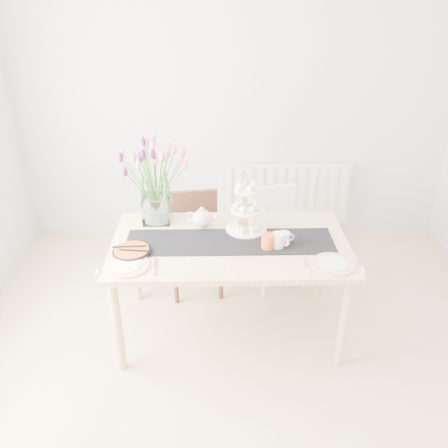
{
  "coord_description": "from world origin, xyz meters",
  "views": [
    {
      "loc": [
        -0.19,
        -1.99,
        2.37
      ],
      "look_at": [
        -0.14,
        0.71,
        0.92
      ],
      "focal_mm": 38.0,
      "sensor_mm": 36.0,
      "label": 1
    }
  ],
  "objects_px": {
    "teapot": "(202,218)",
    "cake_stand": "(247,215)",
    "radiator": "(287,194)",
    "chair_white": "(275,229)",
    "mug_orange": "(268,242)",
    "plate_right": "(333,264)",
    "dining_table": "(230,252)",
    "tart_tin": "(132,251)",
    "tulip_vase": "(154,171)",
    "cream_jug": "(284,238)",
    "plate_left": "(127,266)",
    "chair_brown": "(195,235)",
    "mug_white": "(278,241)"
  },
  "relations": [
    {
      "from": "mug_orange",
      "to": "dining_table",
      "type": "bearing_deg",
      "value": 135.34
    },
    {
      "from": "chair_brown",
      "to": "cake_stand",
      "type": "xyz_separation_m",
      "value": [
        0.39,
        -0.44,
        0.4
      ]
    },
    {
      "from": "dining_table",
      "to": "chair_brown",
      "type": "relative_size",
      "value": 1.97
    },
    {
      "from": "chair_brown",
      "to": "tulip_vase",
      "type": "height_order",
      "value": "tulip_vase"
    },
    {
      "from": "plate_left",
      "to": "cream_jug",
      "type": "bearing_deg",
      "value": 14.38
    },
    {
      "from": "dining_table",
      "to": "tulip_vase",
      "type": "xyz_separation_m",
      "value": [
        -0.52,
        0.32,
        0.47
      ]
    },
    {
      "from": "tulip_vase",
      "to": "plate_left",
      "type": "distance_m",
      "value": 0.73
    },
    {
      "from": "teapot",
      "to": "plate_left",
      "type": "relative_size",
      "value": 0.82
    },
    {
      "from": "radiator",
      "to": "plate_left",
      "type": "bearing_deg",
      "value": -125.97
    },
    {
      "from": "cake_stand",
      "to": "mug_orange",
      "type": "relative_size",
      "value": 4.12
    },
    {
      "from": "mug_white",
      "to": "plate_right",
      "type": "relative_size",
      "value": 0.39
    },
    {
      "from": "chair_white",
      "to": "plate_left",
      "type": "bearing_deg",
      "value": -151.26
    },
    {
      "from": "cream_jug",
      "to": "mug_white",
      "type": "xyz_separation_m",
      "value": [
        -0.05,
        -0.04,
        0.01
      ]
    },
    {
      "from": "chair_white",
      "to": "mug_white",
      "type": "bearing_deg",
      "value": -111.04
    },
    {
      "from": "teapot",
      "to": "mug_white",
      "type": "xyz_separation_m",
      "value": [
        0.5,
        -0.29,
        -0.02
      ]
    },
    {
      "from": "dining_table",
      "to": "mug_orange",
      "type": "xyz_separation_m",
      "value": [
        0.25,
        -0.08,
        0.13
      ]
    },
    {
      "from": "cake_stand",
      "to": "tart_tin",
      "type": "height_order",
      "value": "cake_stand"
    },
    {
      "from": "chair_white",
      "to": "plate_right",
      "type": "relative_size",
      "value": 3.04
    },
    {
      "from": "tulip_vase",
      "to": "mug_orange",
      "type": "height_order",
      "value": "tulip_vase"
    },
    {
      "from": "radiator",
      "to": "dining_table",
      "type": "distance_m",
      "value": 1.56
    },
    {
      "from": "cake_stand",
      "to": "plate_right",
      "type": "distance_m",
      "value": 0.7
    },
    {
      "from": "mug_orange",
      "to": "chair_brown",
      "type": "bearing_deg",
      "value": 101.02
    },
    {
      "from": "chair_white",
      "to": "teapot",
      "type": "distance_m",
      "value": 0.84
    },
    {
      "from": "teapot",
      "to": "tart_tin",
      "type": "height_order",
      "value": "teapot"
    },
    {
      "from": "dining_table",
      "to": "plate_right",
      "type": "distance_m",
      "value": 0.7
    },
    {
      "from": "tulip_vase",
      "to": "teapot",
      "type": "distance_m",
      "value": 0.47
    },
    {
      "from": "chair_white",
      "to": "teapot",
      "type": "height_order",
      "value": "teapot"
    },
    {
      "from": "chair_white",
      "to": "plate_right",
      "type": "height_order",
      "value": "chair_white"
    },
    {
      "from": "cream_jug",
      "to": "mug_orange",
      "type": "bearing_deg",
      "value": -162.85
    },
    {
      "from": "chair_white",
      "to": "mug_white",
      "type": "relative_size",
      "value": 7.86
    },
    {
      "from": "radiator",
      "to": "plate_right",
      "type": "height_order",
      "value": "plate_right"
    },
    {
      "from": "cake_stand",
      "to": "cream_jug",
      "type": "xyz_separation_m",
      "value": [
        0.24,
        -0.2,
        -0.08
      ]
    },
    {
      "from": "mug_white",
      "to": "plate_right",
      "type": "distance_m",
      "value": 0.39
    },
    {
      "from": "tulip_vase",
      "to": "plate_right",
      "type": "xyz_separation_m",
      "value": [
        1.15,
        -0.62,
        -0.39
      ]
    },
    {
      "from": "radiator",
      "to": "chair_white",
      "type": "height_order",
      "value": "chair_white"
    },
    {
      "from": "cake_stand",
      "to": "mug_orange",
      "type": "height_order",
      "value": "cake_stand"
    },
    {
      "from": "mug_orange",
      "to": "plate_right",
      "type": "bearing_deg",
      "value": -54.2
    },
    {
      "from": "plate_right",
      "to": "teapot",
      "type": "bearing_deg",
      "value": 148.24
    },
    {
      "from": "chair_white",
      "to": "tart_tin",
      "type": "relative_size",
      "value": 3.24
    },
    {
      "from": "tulip_vase",
      "to": "tart_tin",
      "type": "xyz_separation_m",
      "value": [
        -0.12,
        -0.45,
        -0.38
      ]
    },
    {
      "from": "tulip_vase",
      "to": "tart_tin",
      "type": "bearing_deg",
      "value": -104.84
    },
    {
      "from": "cream_jug",
      "to": "plate_left",
      "type": "relative_size",
      "value": 0.31
    },
    {
      "from": "teapot",
      "to": "cake_stand",
      "type": "bearing_deg",
      "value": 6.69
    },
    {
      "from": "tulip_vase",
      "to": "plate_left",
      "type": "height_order",
      "value": "tulip_vase"
    },
    {
      "from": "chair_white",
      "to": "cream_jug",
      "type": "height_order",
      "value": "cream_jug"
    },
    {
      "from": "chair_white",
      "to": "dining_table",
      "type": "bearing_deg",
      "value": -134.51
    },
    {
      "from": "dining_table",
      "to": "chair_white",
      "type": "distance_m",
      "value": 0.83
    },
    {
      "from": "chair_brown",
      "to": "chair_white",
      "type": "height_order",
      "value": "chair_brown"
    },
    {
      "from": "chair_brown",
      "to": "tart_tin",
      "type": "bearing_deg",
      "value": -124.24
    },
    {
      "from": "cream_jug",
      "to": "chair_brown",
      "type": "bearing_deg",
      "value": 125.3
    }
  ]
}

